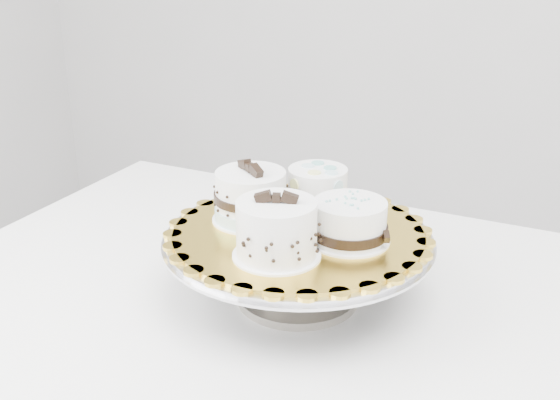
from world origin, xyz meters
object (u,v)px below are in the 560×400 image
at_px(cake_dots, 318,189).
at_px(cake_board, 298,233).
at_px(cake_swirl, 277,231).
at_px(cake_ribbon, 350,223).
at_px(cake_stand, 298,255).
at_px(table, 321,349).
at_px(cake_banded, 251,198).

bearing_deg(cake_dots, cake_board, -95.93).
bearing_deg(cake_swirl, cake_ribbon, 30.70).
bearing_deg(cake_ribbon, cake_swirl, -155.34).
bearing_deg(cake_ribbon, cake_board, 154.76).
distance_m(cake_stand, cake_dots, 0.11).
height_order(table, cake_stand, cake_stand).
bearing_deg(cake_dots, cake_banded, -142.84).
bearing_deg(table, cake_ribbon, 8.62).
height_order(cake_dots, cake_ribbon, cake_dots).
xyz_separation_m(cake_dots, cake_ribbon, (0.08, -0.09, -0.01)).
bearing_deg(cake_banded, cake_ribbon, 32.76).
relative_size(cake_banded, cake_dots, 1.29).
bearing_deg(cake_board, cake_ribbon, -1.29).
distance_m(table, cake_banded, 0.25).
height_order(table, cake_dots, cake_dots).
distance_m(cake_stand, cake_swirl, 0.11).
bearing_deg(cake_stand, table, -8.35).
xyz_separation_m(cake_board, cake_dots, (-0.00, 0.08, 0.04)).
xyz_separation_m(cake_board, cake_ribbon, (0.08, -0.00, 0.03)).
distance_m(cake_stand, cake_board, 0.04).
xyz_separation_m(table, cake_swirl, (-0.04, -0.08, 0.22)).
distance_m(cake_stand, cake_banded, 0.11).
distance_m(cake_swirl, cake_dots, 0.17).
height_order(cake_swirl, cake_dots, cake_swirl).
bearing_deg(cake_banded, cake_dots, 82.37).
height_order(cake_stand, cake_ribbon, cake_ribbon).
distance_m(cake_stand, cake_ribbon, 0.10).
xyz_separation_m(cake_banded, cake_dots, (0.07, 0.08, -0.00)).
bearing_deg(cake_board, cake_swirl, -87.34).
bearing_deg(cake_stand, cake_ribbon, -1.29).
bearing_deg(cake_swirl, cake_banded, 113.63).
bearing_deg(cake_dots, cake_stand, -95.93).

